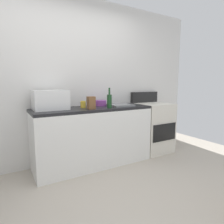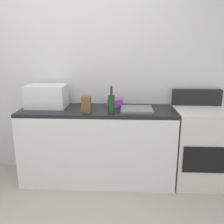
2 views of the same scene
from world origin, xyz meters
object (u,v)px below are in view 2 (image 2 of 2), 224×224
object	(u,v)px
stove_oven	(199,145)
mixing_bowl	(115,103)
coffee_mug	(86,104)
wine_bottle	(111,104)
knife_block	(86,104)
microwave	(47,96)

from	to	relation	value
stove_oven	mixing_bowl	xyz separation A→B (m)	(-1.02, 0.14, 0.48)
stove_oven	coffee_mug	xyz separation A→B (m)	(-1.36, 0.04, 0.48)
wine_bottle	knife_block	world-z (taller)	wine_bottle
stove_oven	mixing_bowl	world-z (taller)	stove_oven
microwave	knife_block	size ratio (longest dim) A/B	2.56
stove_oven	microwave	bearing A→B (deg)	177.83
microwave	mixing_bowl	size ratio (longest dim) A/B	2.42
wine_bottle	knife_block	xyz separation A→B (m)	(-0.28, 0.03, -0.02)
microwave	wine_bottle	xyz separation A→B (m)	(0.79, -0.27, -0.03)
coffee_mug	stove_oven	bearing A→B (deg)	-1.89
stove_oven	wine_bottle	size ratio (longest dim) A/B	3.67
coffee_mug	mixing_bowl	bearing A→B (deg)	15.81
stove_oven	coffee_mug	world-z (taller)	stove_oven
wine_bottle	knife_block	bearing A→B (deg)	173.52
mixing_bowl	wine_bottle	bearing A→B (deg)	-94.26
wine_bottle	mixing_bowl	distance (m)	0.35
stove_oven	mixing_bowl	bearing A→B (deg)	172.06
wine_bottle	knife_block	size ratio (longest dim) A/B	1.67
stove_oven	coffee_mug	bearing A→B (deg)	178.11
stove_oven	knife_block	distance (m)	1.43
microwave	mixing_bowl	distance (m)	0.82
knife_block	microwave	bearing A→B (deg)	155.00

